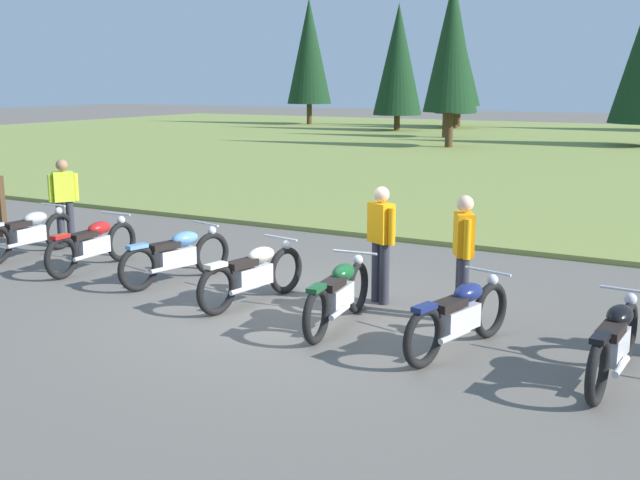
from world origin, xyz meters
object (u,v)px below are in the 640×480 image
at_px(motorcycle_navy, 460,316).
at_px(rider_checking_bike, 381,238).
at_px(motorcycle_cream, 253,273).
at_px(rider_near_row_end, 463,250).
at_px(motorcycle_black, 615,342).
at_px(motorcycle_red, 93,244).
at_px(motorcycle_sky_blue, 177,255).
at_px(motorcycle_silver, 29,233).
at_px(motorcycle_british_green, 339,294).
at_px(trail_marker_post, 1,207).
at_px(rider_in_hivis_vest, 64,198).

height_order(motorcycle_navy, rider_checking_bike, rider_checking_bike).
height_order(motorcycle_cream, rider_checking_bike, rider_checking_bike).
bearing_deg(motorcycle_navy, rider_near_row_end, 107.79).
distance_m(motorcycle_black, rider_checking_bike, 3.72).
height_order(motorcycle_red, rider_checking_bike, rider_checking_bike).
height_order(motorcycle_sky_blue, rider_near_row_end, rider_near_row_end).
relative_size(motorcycle_silver, motorcycle_british_green, 1.00).
distance_m(motorcycle_british_green, rider_near_row_end, 1.72).
bearing_deg(rider_near_row_end, trail_marker_post, 175.41).
bearing_deg(motorcycle_sky_blue, motorcycle_red, -179.43).
relative_size(motorcycle_sky_blue, motorcycle_british_green, 0.98).
bearing_deg(rider_checking_bike, motorcycle_british_green, -90.36).
bearing_deg(rider_checking_bike, motorcycle_black, -23.79).
bearing_deg(trail_marker_post, motorcycle_silver, -26.82).
distance_m(motorcycle_cream, rider_checking_bike, 1.87).
relative_size(motorcycle_cream, rider_near_row_end, 1.25).
bearing_deg(rider_checking_bike, motorcycle_cream, -149.60).
bearing_deg(trail_marker_post, motorcycle_red, -17.00).
xyz_separation_m(rider_near_row_end, trail_marker_post, (-9.92, 0.80, -0.33)).
relative_size(motorcycle_silver, motorcycle_cream, 1.01).
height_order(motorcycle_cream, rider_near_row_end, rider_near_row_end).
distance_m(motorcycle_navy, rider_near_row_end, 1.32).
height_order(motorcycle_silver, rider_near_row_end, rider_near_row_end).
distance_m(motorcycle_navy, rider_in_hivis_vest, 8.65).
distance_m(rider_checking_bike, rider_in_hivis_vest, 6.79).
distance_m(motorcycle_silver, motorcycle_black, 10.15).
distance_m(motorcycle_red, motorcycle_cream, 3.48).
bearing_deg(rider_near_row_end, motorcycle_silver, -178.78).
relative_size(motorcycle_british_green, rider_near_row_end, 1.26).
bearing_deg(rider_near_row_end, motorcycle_red, -177.15).
bearing_deg(motorcycle_silver, motorcycle_sky_blue, -2.05).
xyz_separation_m(motorcycle_red, motorcycle_cream, (3.46, -0.37, 0.00)).
relative_size(motorcycle_cream, motorcycle_navy, 1.01).
bearing_deg(motorcycle_navy, rider_checking_bike, 139.95).
relative_size(motorcycle_red, motorcycle_cream, 1.01).
bearing_deg(motorcycle_sky_blue, rider_checking_bike, 9.23).
xyz_separation_m(motorcycle_navy, rider_near_row_end, (-0.37, 1.16, 0.51)).
distance_m(motorcycle_black, rider_in_hivis_vest, 10.34).
height_order(motorcycle_silver, trail_marker_post, trail_marker_post).
xyz_separation_m(motorcycle_cream, motorcycle_navy, (3.20, -0.48, 0.00)).
distance_m(motorcycle_sky_blue, rider_checking_bike, 3.33).
relative_size(motorcycle_british_green, motorcycle_black, 1.00).
bearing_deg(rider_checking_bike, motorcycle_sky_blue, -170.77).
distance_m(motorcycle_silver, rider_checking_bike, 6.76).
bearing_deg(motorcycle_red, motorcycle_navy, -7.22).
relative_size(rider_in_hivis_vest, trail_marker_post, 1.35).
relative_size(motorcycle_silver, motorcycle_sky_blue, 1.02).
relative_size(motorcycle_red, motorcycle_british_green, 1.00).
height_order(motorcycle_black, rider_in_hivis_vest, rider_in_hivis_vest).
height_order(rider_near_row_end, rider_in_hivis_vest, same).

